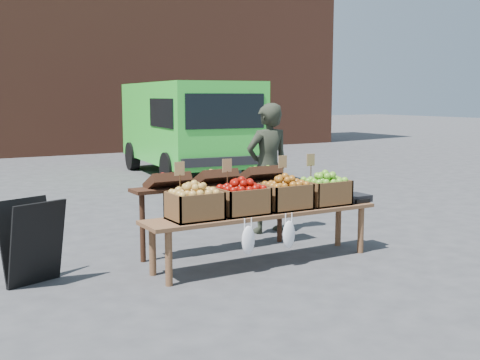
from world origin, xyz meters
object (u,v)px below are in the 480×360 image
display_bench (264,237)px  weighing_scale (353,198)px  vendor (268,168)px  chalkboard_sign (32,242)px  crate_russet_pears (242,201)px  back_table (215,207)px  crate_golden_apples (194,206)px  delivery_van (188,129)px  crate_red_apples (285,196)px  crate_green_apples (325,192)px

display_bench → weighing_scale: (1.25, 0.00, 0.33)m
vendor → display_bench: bearing=55.8°
chalkboard_sign → crate_russet_pears: crate_russet_pears is taller
back_table → crate_golden_apples: 0.97m
delivery_van → display_bench: 7.56m
delivery_van → chalkboard_sign: (-4.81, -6.55, -0.63)m
display_bench → crate_golden_apples: 0.93m
chalkboard_sign → vendor: bearing=-6.3°
crate_golden_apples → chalkboard_sign: bearing=160.1°
vendor → weighing_scale: bearing=107.9°
crate_russet_pears → crate_red_apples: same height
display_bench → crate_red_apples: size_ratio=5.40×
back_table → crate_green_apples: size_ratio=4.20×
back_table → chalkboard_sign: bearing=-174.9°
vendor → delivery_van: bearing=-105.2°
vendor → crate_golden_apples: (-1.69, -1.24, -0.14)m
crate_green_apples → back_table: bearing=144.9°
back_table → crate_golden_apples: back_table is taller
crate_red_apples → chalkboard_sign: bearing=168.3°
crate_red_apples → back_table: bearing=123.4°
crate_golden_apples → crate_green_apples: (1.65, 0.00, 0.00)m
back_table → crate_red_apples: (0.47, -0.72, 0.19)m
chalkboard_sign → crate_green_apples: crate_green_apples is taller
crate_russet_pears → chalkboard_sign: bearing=165.3°
delivery_van → back_table: bearing=-106.9°
display_bench → weighing_scale: size_ratio=7.94×
delivery_van → crate_russet_pears: 7.62m
chalkboard_sign → weighing_scale: size_ratio=2.44×
crate_golden_apples → crate_russet_pears: (0.55, 0.00, 0.00)m
display_bench → delivery_van: bearing=70.5°
chalkboard_sign → back_table: back_table is taller
weighing_scale → crate_red_apples: bearing=180.0°
crate_green_apples → weighing_scale: bearing=0.0°
display_bench → crate_green_apples: (0.82, 0.00, 0.42)m
crate_green_apples → weighing_scale: 0.44m
crate_russet_pears → weighing_scale: bearing=0.0°
delivery_van → chalkboard_sign: size_ratio=5.63×
vendor → crate_green_apples: bearing=88.9°
crate_golden_apples → crate_red_apples: bearing=0.0°
delivery_van → crate_russet_pears: size_ratio=9.33×
vendor → crate_russet_pears: size_ratio=3.41×
crate_green_apples → weighing_scale: size_ratio=1.47×
back_table → display_bench: (0.20, -0.72, -0.24)m
display_bench → chalkboard_sign: bearing=167.0°
back_table → crate_russet_pears: size_ratio=4.20×
crate_russet_pears → crate_red_apples: size_ratio=1.00×
back_table → crate_russet_pears: back_table is taller
delivery_van → vendor: (-1.65, -5.84, -0.19)m
delivery_van → crate_red_apples: bearing=-101.4°
vendor → chalkboard_sign: 3.27m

